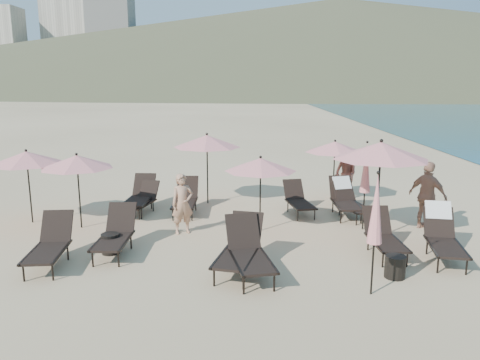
{
  "coord_description": "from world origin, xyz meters",
  "views": [
    {
      "loc": [
        -1.07,
        -9.48,
        3.84
      ],
      "look_at": [
        -1.16,
        3.5,
        1.1
      ],
      "focal_mm": 35.0,
      "sensor_mm": 36.0,
      "label": 1
    }
  ],
  "objects_px": {
    "lounger_2": "(249,251)",
    "lounger_9": "(298,200)",
    "lounger_3": "(240,248)",
    "lounger_7": "(142,199)",
    "umbrella_closed_1": "(366,168)",
    "beachgoer_c": "(428,196)",
    "lounger_5": "(443,234)",
    "umbrella_open_5": "(27,158)",
    "umbrella_open_3": "(207,141)",
    "side_table_1": "(395,267)",
    "umbrella_open_1": "(261,165)",
    "beachgoer_a": "(183,204)",
    "umbrella_open_2": "(381,151)",
    "side_table_0": "(111,244)",
    "lounger_1": "(115,233)",
    "umbrella_open_4": "(335,147)",
    "lounger_0": "(50,244)",
    "lounger_10": "(345,199)",
    "umbrella_open_0": "(77,162)",
    "umbrella_closed_0": "(376,210)",
    "lounger_11": "(350,199)",
    "beachgoer_b": "(345,174)",
    "lounger_8": "(186,198)",
    "lounger_6": "(140,196)",
    "lounger_4": "(384,235)"
  },
  "relations": [
    {
      "from": "lounger_2",
      "to": "lounger_9",
      "type": "xyz_separation_m",
      "value": [
        1.52,
        4.49,
        -0.07
      ]
    },
    {
      "from": "lounger_3",
      "to": "lounger_7",
      "type": "bearing_deg",
      "value": 137.44
    },
    {
      "from": "umbrella_closed_1",
      "to": "beachgoer_c",
      "type": "xyz_separation_m",
      "value": [
        1.67,
        0.05,
        -0.74
      ]
    },
    {
      "from": "lounger_5",
      "to": "umbrella_open_5",
      "type": "distance_m",
      "value": 10.68
    },
    {
      "from": "umbrella_open_3",
      "to": "side_table_1",
      "type": "distance_m",
      "value": 7.37
    },
    {
      "from": "lounger_3",
      "to": "umbrella_open_1",
      "type": "xyz_separation_m",
      "value": [
        0.52,
        2.64,
        1.27
      ]
    },
    {
      "from": "umbrella_open_5",
      "to": "umbrella_closed_1",
      "type": "bearing_deg",
      "value": -3.55
    },
    {
      "from": "umbrella_open_1",
      "to": "beachgoer_a",
      "type": "distance_m",
      "value": 2.23
    },
    {
      "from": "lounger_2",
      "to": "umbrella_open_2",
      "type": "xyz_separation_m",
      "value": [
        3.2,
        2.26,
        1.71
      ]
    },
    {
      "from": "lounger_9",
      "to": "umbrella_closed_1",
      "type": "distance_m",
      "value": 2.47
    },
    {
      "from": "side_table_0",
      "to": "lounger_1",
      "type": "bearing_deg",
      "value": 7.29
    },
    {
      "from": "umbrella_open_1",
      "to": "umbrella_open_4",
      "type": "relative_size",
      "value": 0.98
    },
    {
      "from": "lounger_0",
      "to": "side_table_0",
      "type": "height_order",
      "value": "lounger_0"
    },
    {
      "from": "lounger_5",
      "to": "lounger_10",
      "type": "distance_m",
      "value": 3.69
    },
    {
      "from": "lounger_7",
      "to": "umbrella_open_0",
      "type": "distance_m",
      "value": 2.42
    },
    {
      "from": "umbrella_open_0",
      "to": "umbrella_closed_1",
      "type": "bearing_deg",
      "value": -0.73
    },
    {
      "from": "lounger_9",
      "to": "umbrella_closed_0",
      "type": "height_order",
      "value": "umbrella_closed_0"
    },
    {
      "from": "lounger_0",
      "to": "umbrella_open_1",
      "type": "distance_m",
      "value": 5.28
    },
    {
      "from": "umbrella_open_5",
      "to": "lounger_11",
      "type": "bearing_deg",
      "value": 4.34
    },
    {
      "from": "umbrella_closed_0",
      "to": "beachgoer_a",
      "type": "distance_m",
      "value": 5.33
    },
    {
      "from": "lounger_11",
      "to": "beachgoer_b",
      "type": "bearing_deg",
      "value": 67.18
    },
    {
      "from": "lounger_8",
      "to": "umbrella_open_2",
      "type": "relative_size",
      "value": 0.69
    },
    {
      "from": "lounger_10",
      "to": "beachgoer_c",
      "type": "distance_m",
      "value": 2.33
    },
    {
      "from": "umbrella_open_3",
      "to": "umbrella_open_5",
      "type": "xyz_separation_m",
      "value": [
        -4.73,
        -2.13,
        -0.19
      ]
    },
    {
      "from": "umbrella_open_0",
      "to": "side_table_0",
      "type": "bearing_deg",
      "value": -55.32
    },
    {
      "from": "lounger_2",
      "to": "lounger_3",
      "type": "height_order",
      "value": "lounger_2"
    },
    {
      "from": "umbrella_open_4",
      "to": "beachgoer_c",
      "type": "xyz_separation_m",
      "value": [
        1.92,
        -2.85,
        -0.9
      ]
    },
    {
      "from": "lounger_10",
      "to": "umbrella_open_5",
      "type": "relative_size",
      "value": 0.87
    },
    {
      "from": "umbrella_closed_1",
      "to": "beachgoer_c",
      "type": "relative_size",
      "value": 1.3
    },
    {
      "from": "umbrella_closed_0",
      "to": "side_table_1",
      "type": "xyz_separation_m",
      "value": [
        0.67,
        0.75,
        -1.38
      ]
    },
    {
      "from": "lounger_2",
      "to": "lounger_9",
      "type": "height_order",
      "value": "lounger_2"
    },
    {
      "from": "umbrella_open_0",
      "to": "side_table_1",
      "type": "xyz_separation_m",
      "value": [
        7.37,
        -3.22,
        -1.56
      ]
    },
    {
      "from": "lounger_2",
      "to": "beachgoer_c",
      "type": "bearing_deg",
      "value": 20.69
    },
    {
      "from": "lounger_3",
      "to": "lounger_6",
      "type": "bearing_deg",
      "value": 137.4
    },
    {
      "from": "lounger_4",
      "to": "beachgoer_b",
      "type": "relative_size",
      "value": 0.99
    },
    {
      "from": "lounger_9",
      "to": "beachgoer_c",
      "type": "xyz_separation_m",
      "value": [
        3.21,
        -1.46,
        0.48
      ]
    },
    {
      "from": "lounger_5",
      "to": "umbrella_closed_1",
      "type": "bearing_deg",
      "value": 131.32
    },
    {
      "from": "lounger_4",
      "to": "lounger_2",
      "type": "bearing_deg",
      "value": -161.19
    },
    {
      "from": "lounger_7",
      "to": "umbrella_open_5",
      "type": "bearing_deg",
      "value": -146.67
    },
    {
      "from": "beachgoer_a",
      "to": "lounger_3",
      "type": "bearing_deg",
      "value": -81.36
    },
    {
      "from": "umbrella_open_0",
      "to": "umbrella_open_3",
      "type": "relative_size",
      "value": 0.89
    },
    {
      "from": "lounger_8",
      "to": "side_table_1",
      "type": "height_order",
      "value": "lounger_8"
    },
    {
      "from": "umbrella_open_4",
      "to": "umbrella_closed_1",
      "type": "height_order",
      "value": "umbrella_closed_1"
    },
    {
      "from": "lounger_5",
      "to": "lounger_8",
      "type": "relative_size",
      "value": 1.1
    },
    {
      "from": "lounger_3",
      "to": "beachgoer_a",
      "type": "height_order",
      "value": "beachgoer_a"
    },
    {
      "from": "lounger_2",
      "to": "lounger_7",
      "type": "xyz_separation_m",
      "value": [
        -3.12,
        4.55,
        -0.09
      ]
    },
    {
      "from": "lounger_8",
      "to": "umbrella_closed_0",
      "type": "bearing_deg",
      "value": -53.03
    },
    {
      "from": "umbrella_open_1",
      "to": "umbrella_closed_0",
      "type": "distance_m",
      "value": 4.2
    },
    {
      "from": "umbrella_open_0",
      "to": "umbrella_open_2",
      "type": "bearing_deg",
      "value": -6.17
    },
    {
      "from": "umbrella_open_4",
      "to": "beachgoer_c",
      "type": "relative_size",
      "value": 1.13
    }
  ]
}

